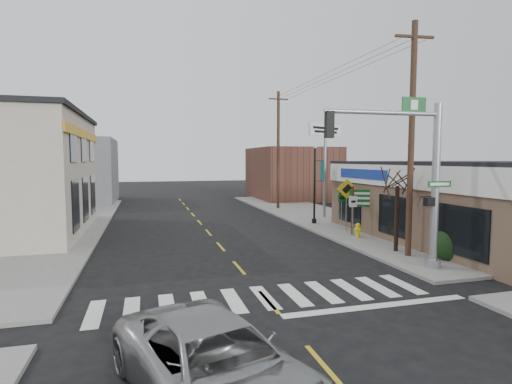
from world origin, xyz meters
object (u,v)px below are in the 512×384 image
object	(u,v)px
traffic_signal_pole	(419,168)
dance_center_sign	(325,144)
fire_hydrant	(358,230)
bare_tree	(398,174)
suv	(215,365)
utility_pole_near	(411,138)
utility_pole_far	(278,149)
lamp_post	(316,178)
guide_sign	(363,203)

from	to	relation	value
traffic_signal_pole	dance_center_sign	xyz separation A→B (m)	(2.57, 13.63, 1.42)
fire_hydrant	bare_tree	distance (m)	4.54
suv	traffic_signal_pole	size ratio (longest dim) A/B	0.82
fire_hydrant	utility_pole_near	size ratio (longest dim) A/B	0.08
dance_center_sign	utility_pole_far	bearing A→B (deg)	80.48
suv	traffic_signal_pole	xyz separation A→B (m)	(8.86, 6.23, 3.26)
fire_hydrant	lamp_post	world-z (taller)	lamp_post
traffic_signal_pole	utility_pole_far	distance (m)	19.80
lamp_post	suv	bearing A→B (deg)	-120.31
guide_sign	bare_tree	size ratio (longest dim) A/B	0.60
suv	guide_sign	world-z (taller)	guide_sign
utility_pole_near	guide_sign	bearing A→B (deg)	88.86
suv	dance_center_sign	world-z (taller)	dance_center_sign
lamp_post	fire_hydrant	bearing A→B (deg)	-88.78
lamp_post	guide_sign	bearing A→B (deg)	-78.51
utility_pole_far	fire_hydrant	bearing A→B (deg)	-93.02
guide_sign	utility_pole_near	world-z (taller)	utility_pole_near
suv	bare_tree	distance (m)	13.75
suv	lamp_post	world-z (taller)	lamp_post
traffic_signal_pole	suv	bearing A→B (deg)	-143.30
fire_hydrant	utility_pole_near	xyz separation A→B (m)	(0.05, -4.19, 4.70)
suv	utility_pole_near	bearing A→B (deg)	22.20
utility_pole_far	dance_center_sign	bearing A→B (deg)	-78.99
suv	bare_tree	xyz separation A→B (m)	(9.93, 9.04, 2.93)
dance_center_sign	utility_pole_far	distance (m)	6.29
dance_center_sign	fire_hydrant	bearing A→B (deg)	-125.02
guide_sign	lamp_post	size ratio (longest dim) A/B	0.53
traffic_signal_pole	fire_hydrant	xyz separation A→B (m)	(1.02, 6.13, -3.44)
guide_sign	fire_hydrant	world-z (taller)	guide_sign
suv	utility_pole_far	world-z (taller)	utility_pole_far
lamp_post	dance_center_sign	xyz separation A→B (m)	(1.79, 2.39, 2.29)
guide_sign	utility_pole_far	distance (m)	13.24
traffic_signal_pole	utility_pole_near	xyz separation A→B (m)	(1.07, 1.93, 1.26)
traffic_signal_pole	fire_hydrant	world-z (taller)	traffic_signal_pole
bare_tree	utility_pole_near	xyz separation A→B (m)	(0.00, -0.88, 1.59)
utility_pole_far	guide_sign	bearing A→B (deg)	-89.67
dance_center_sign	guide_sign	bearing A→B (deg)	-120.15
utility_pole_near	fire_hydrant	bearing A→B (deg)	97.53
traffic_signal_pole	bare_tree	distance (m)	3.03
traffic_signal_pole	dance_center_sign	distance (m)	13.94
suv	guide_sign	distance (m)	16.96
utility_pole_near	utility_pole_far	size ratio (longest dim) A/B	1.00
suv	utility_pole_far	size ratio (longest dim) A/B	0.53
guide_sign	utility_pole_near	distance (m)	6.07
lamp_post	utility_pole_near	xyz separation A→B (m)	(0.29, -9.31, 2.13)
dance_center_sign	utility_pole_far	xyz separation A→B (m)	(-1.50, 6.10, -0.19)
lamp_post	utility_pole_near	world-z (taller)	utility_pole_near
suv	guide_sign	bearing A→B (deg)	33.86
fire_hydrant	utility_pole_near	world-z (taller)	utility_pole_near
guide_sign	dance_center_sign	xyz separation A→B (m)	(0.80, 6.69, 3.53)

